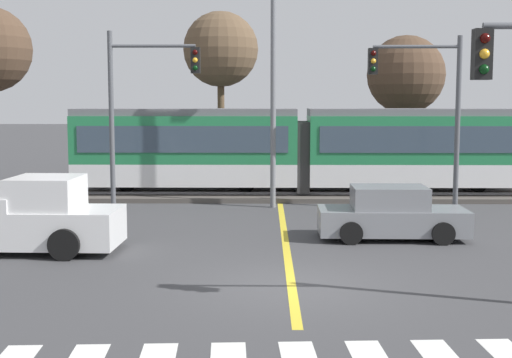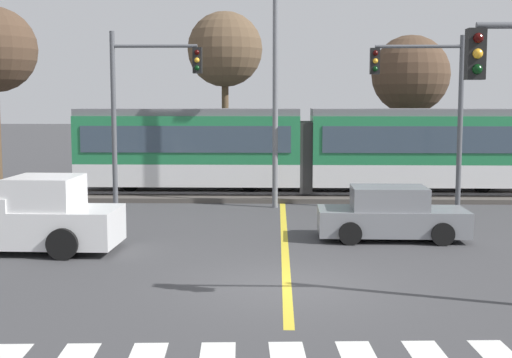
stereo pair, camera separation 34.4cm
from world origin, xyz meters
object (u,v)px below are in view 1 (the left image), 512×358
bare_tree_west (221,50)px  bare_tree_east (406,75)px  pickup_truck (21,220)px  traffic_light_far_right (428,97)px  sedan_crossing (392,215)px  light_rail_tram (302,147)px  street_lamp_centre (278,82)px  traffic_light_far_left (140,95)px

bare_tree_west → bare_tree_east: 8.67m
pickup_truck → traffic_light_far_right: traffic_light_far_right is taller
pickup_truck → bare_tree_east: size_ratio=0.79×
sedan_crossing → traffic_light_far_right: (2.05, 4.85, 3.37)m
light_rail_tram → traffic_light_far_right: bearing=-44.0°
bare_tree_west → pickup_truck: bearing=-106.2°
sedan_crossing → street_lamp_centre: bearing=118.1°
traffic_light_far_right → street_lamp_centre: street_lamp_centre is taller
light_rail_tram → traffic_light_far_right: traffic_light_far_right is taller
bare_tree_east → light_rail_tram: bearing=-138.7°
bare_tree_east → traffic_light_far_right: bearing=-95.7°
traffic_light_far_left → street_lamp_centre: (4.88, 0.92, 0.47)m
traffic_light_far_left → pickup_truck: bearing=-106.1°
bare_tree_east → traffic_light_far_left: bearing=-142.9°
light_rail_tram → street_lamp_centre: bearing=-109.5°
traffic_light_far_right → traffic_light_far_left: 10.10m
street_lamp_centre → light_rail_tram: bearing=70.5°
traffic_light_far_right → bare_tree_east: 8.54m
light_rail_tram → pickup_truck: (-7.90, -10.72, -1.21)m
sedan_crossing → bare_tree_west: size_ratio=0.53×
sedan_crossing → street_lamp_centre: (-3.16, 5.93, 3.89)m
light_rail_tram → bare_tree_east: size_ratio=2.66×
traffic_light_far_right → street_lamp_centre: 5.35m
street_lamp_centre → traffic_light_far_left: bearing=-169.3°
light_rail_tram → pickup_truck: bearing=-126.4°
light_rail_tram → street_lamp_centre: street_lamp_centre is taller
traffic_light_far_left → bare_tree_west: 8.64m
pickup_truck → bare_tree_west: (4.33, 14.90, 5.40)m
bare_tree_west → bare_tree_east: bearing=1.6°
bare_tree_west → street_lamp_centre: bearing=-70.4°
bare_tree_west → light_rail_tram: bearing=-49.5°
sedan_crossing → bare_tree_west: (-5.69, 13.05, 5.54)m
light_rail_tram → bare_tree_west: 6.91m
traffic_light_far_left → bare_tree_west: size_ratio=0.79×
light_rail_tram → pickup_truck: 13.37m
pickup_truck → light_rail_tram: bearing=53.6°
light_rail_tram → bare_tree_west: (-3.57, 4.18, 4.19)m
sedan_crossing → bare_tree_west: 15.28m
traffic_light_far_left → street_lamp_centre: bearing=10.7°
pickup_truck → traffic_light_far_left: size_ratio=0.86×
sedan_crossing → bare_tree_east: size_ratio=0.61×
sedan_crossing → traffic_light_far_left: size_ratio=0.66×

